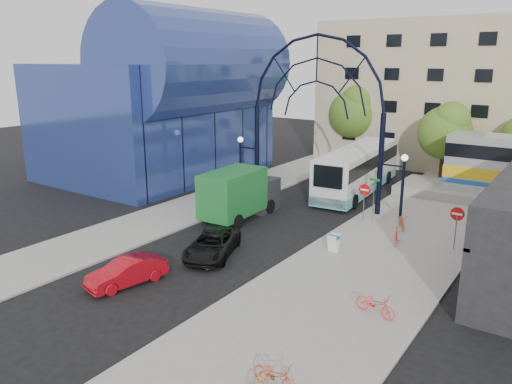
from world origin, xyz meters
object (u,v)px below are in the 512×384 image
Objects in this scene: gateway_arch at (316,86)px; bike_near_a at (402,221)px; sandwich_board at (334,241)px; bike_far_c at (275,375)px; bike_far_a at (375,304)px; green_truck at (240,193)px; tree_north_a at (446,130)px; black_suv at (212,244)px; street_name_sign at (374,190)px; red_sedan at (127,272)px; city_bus at (358,169)px; stop_sign at (364,193)px; bike_near_b at (396,236)px; tree_north_b at (355,111)px; do_not_enter_sign at (457,218)px.

bike_near_a is (7.41, -2.12, -7.95)m from gateway_arch.
sandwich_board reaches higher than bike_near_a.
sandwich_board reaches higher than bike_far_c.
bike_far_a is (10.13, -13.40, -7.94)m from gateway_arch.
gateway_arch reaches higher than bike_near_a.
tree_north_a is at bearing 61.57° from green_truck.
bike_near_a is at bearing 32.51° from black_suv.
bike_far_c is at bearing -84.36° from tree_north_a.
street_name_sign is 16.86m from red_sedan.
red_sedan is at bearing 119.98° from bike_far_a.
city_bus is at bearing 68.55° from green_truck.
gateway_arch is 7.26× the size of bike_far_a.
sandwich_board is at bearing -82.43° from stop_sign.
street_name_sign is at bearing 114.32° from bike_near_b.
tree_north_a is 30.09m from red_sedan.
black_suv is (-4.90, -10.63, -1.47)m from street_name_sign.
street_name_sign reaches higher than bike_near_b.
bike_far_c is at bearing -77.54° from street_name_sign.
city_bus is 8.55× the size of bike_near_b.
street_name_sign is 1.49× the size of bike_far_a.
gateway_arch is at bearing 48.33° from bike_far_a.
tree_north_b reaches higher than bike_near_b.
city_bus is 7.11× the size of bike_near_a.
sandwich_board is 0.21× the size of black_suv.
green_truck reaches higher than bike_near_b.
black_suv is at bearing 52.04° from bike_far_c.
sandwich_board is 12.28m from bike_far_c.
tree_north_a reaches higher than do_not_enter_sign.
gateway_arch is 9.26m from green_truck.
tree_north_a is 3.81× the size of bike_near_a.
do_not_enter_sign is at bearing 60.89° from red_sedan.
street_name_sign reaches higher than bike_far_a.
street_name_sign is at bearing 15.25° from bike_far_c.
sandwich_board is at bearing -141.81° from bike_near_b.
sandwich_board is 0.25× the size of red_sedan.
stop_sign is 1.64× the size of bike_near_b.
stop_sign is 6.20m from sandwich_board.
tree_north_a reaches higher than sandwich_board.
city_bus reaches higher than bike_far_a.
stop_sign is 16.15m from red_sedan.
bike_near_a is at bearing -2.52° from stop_sign.
bike_far_a is 6.41m from bike_far_c.
bike_far_a is (4.01, -25.32, -3.99)m from tree_north_a.
street_name_sign is 2.78m from bike_near_a.
gateway_arch is 8.93× the size of bike_near_b.
gateway_arch is 12.29m from bike_near_b.
tree_north_b is (-10.00, 4.00, 0.66)m from tree_north_a.
red_sedan is (-6.37, -9.07, -0.10)m from sandwich_board.
bike_near_a is 2.80m from bike_near_b.
red_sedan is (1.66, -11.38, -1.05)m from green_truck.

